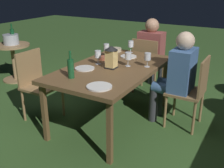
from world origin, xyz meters
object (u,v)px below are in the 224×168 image
chair_side_left_b (37,82)px  wine_glass_e (148,57)px  person_in_blue (177,74)px  wine_glass_b (131,45)px  wine_glass_c (106,48)px  plate_c (85,68)px  bowl_olives (103,58)px  dining_table (112,71)px  chair_head_near (147,63)px  bowl_bread (116,50)px  wine_glass_d (98,55)px  ice_bucket (11,39)px  green_bottle_on_table (71,68)px  person_in_rust (152,51)px  plate_a (99,87)px  wine_glass_a (128,57)px  chair_side_right_a (192,89)px  side_table (13,56)px  lantern_centerpiece (111,56)px  plate_b (128,56)px

chair_side_left_b → wine_glass_e: 1.40m
person_in_blue → wine_glass_b: 0.88m
wine_glass_c → plate_c: bearing=6.7°
wine_glass_c → plate_c: wine_glass_c is taller
bowl_olives → dining_table: bearing=49.4°
chair_head_near → plate_c: chair_head_near is taller
bowl_bread → wine_glass_d: bearing=10.6°
chair_side_left_b → ice_bucket: ice_bucket is taller
wine_glass_b → green_bottle_on_table: bearing=-3.3°
person_in_rust → plate_a: person_in_rust is taller
wine_glass_b → wine_glass_d: size_ratio=1.00×
green_bottle_on_table → wine_glass_b: (-1.25, 0.07, 0.01)m
dining_table → wine_glass_c: (-0.38, -0.31, 0.17)m
wine_glass_a → plate_a: bearing=5.6°
person_in_rust → chair_head_near: bearing=-0.0°
chair_side_right_a → chair_head_near: size_ratio=1.00×
bowl_olives → person_in_blue: bearing=98.8°
wine_glass_a → person_in_rust: bearing=-172.7°
chair_side_left_b → plate_c: bearing=102.6°
green_bottle_on_table → side_table: size_ratio=0.45×
chair_side_left_b → lantern_centerpiece: (-0.33, 0.88, 0.38)m
green_bottle_on_table → ice_bucket: (-0.99, -2.07, -0.08)m
chair_head_near → plate_a: size_ratio=3.48×
wine_glass_c → wine_glass_d: same height
wine_glass_c → wine_glass_e: bearing=76.4°
chair_side_right_a → chair_head_near: (-0.70, -0.87, 0.00)m
person_in_rust → plate_a: (1.88, 0.22, 0.09)m
ice_bucket → chair_side_right_a: bearing=88.6°
chair_side_right_a → bowl_bread: (-0.30, -1.20, 0.26)m
chair_side_right_a → wine_glass_b: size_ratio=5.15×
dining_table → wine_glass_b: bearing=-171.4°
wine_glass_c → side_table: size_ratio=0.26×
wine_glass_d → plate_b: 0.52m
wine_glass_b → ice_bucket: bearing=-83.0°
plate_c → bowl_olives: (-0.45, -0.03, 0.01)m
person_in_rust → green_bottle_on_table: 1.82m
wine_glass_a → bowl_bread: wine_glass_a is taller
dining_table → wine_glass_b: (-0.71, -0.11, 0.17)m
green_bottle_on_table → chair_head_near: bearing=173.6°
chair_head_near → lantern_centerpiece: size_ratio=3.28×
dining_table → chair_side_right_a: chair_side_right_a is taller
chair_head_near → bowl_bread: size_ratio=5.18×
chair_side_left_b → green_bottle_on_table: size_ratio=3.00×
wine_glass_b → bowl_olives: 0.52m
wine_glass_b → wine_glass_e: (0.49, 0.46, 0.00)m
person_in_rust → bowl_olives: bearing=-14.1°
wine_glass_e → bowl_olives: wine_glass_e is taller
plate_b → green_bottle_on_table: bearing=-8.2°
person_in_rust → wine_glass_b: 0.60m
person_in_rust → bowl_olives: size_ratio=9.58×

